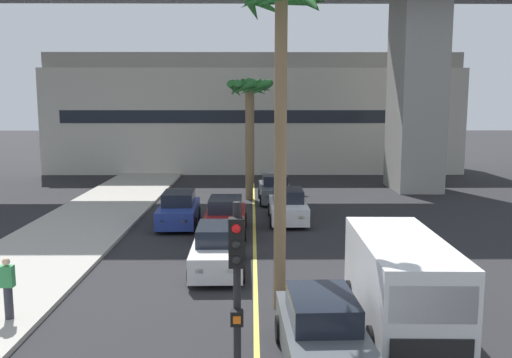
{
  "coord_description": "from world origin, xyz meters",
  "views": [
    {
      "loc": [
        -0.11,
        -0.13,
        5.71
      ],
      "look_at": [
        0.0,
        14.0,
        3.71
      ],
      "focal_mm": 38.26,
      "sensor_mm": 36.0,
      "label": 1
    }
  ],
  "objects_px": {
    "car_queue_second": "(179,210)",
    "palm_tree_far_median": "(249,104)",
    "traffic_light_median_near": "(237,297)",
    "delivery_van": "(401,281)",
    "palm_tree_mid_median": "(281,37)",
    "car_queue_sixth": "(288,207)",
    "palm_tree_near_median": "(252,97)",
    "car_queue_third": "(225,217)",
    "car_queue_fourth": "(322,334)",
    "car_queue_front": "(275,189)",
    "car_queue_fifth": "(218,250)",
    "pedestrian_near_crosswalk": "(8,287)"
  },
  "relations": [
    {
      "from": "car_queue_second",
      "to": "pedestrian_near_crosswalk",
      "type": "xyz_separation_m",
      "value": [
        -2.87,
        -11.42,
        0.28
      ]
    },
    {
      "from": "car_queue_fourth",
      "to": "car_queue_fifth",
      "type": "relative_size",
      "value": 1.01
    },
    {
      "from": "palm_tree_near_median",
      "to": "pedestrian_near_crosswalk",
      "type": "relative_size",
      "value": 4.53
    },
    {
      "from": "car_queue_second",
      "to": "palm_tree_mid_median",
      "type": "distance_m",
      "value": 13.02
    },
    {
      "from": "traffic_light_median_near",
      "to": "palm_tree_near_median",
      "type": "xyz_separation_m",
      "value": [
        0.22,
        30.11,
        3.32
      ]
    },
    {
      "from": "car_queue_fifth",
      "to": "delivery_van",
      "type": "xyz_separation_m",
      "value": [
        4.86,
        -4.97,
        0.57
      ]
    },
    {
      "from": "car_queue_front",
      "to": "car_queue_fifth",
      "type": "bearing_deg",
      "value": -100.82
    },
    {
      "from": "traffic_light_median_near",
      "to": "palm_tree_mid_median",
      "type": "xyz_separation_m",
      "value": [
        0.99,
        6.48,
        4.68
      ]
    },
    {
      "from": "car_queue_front",
      "to": "car_queue_third",
      "type": "distance_m",
      "value": 8.02
    },
    {
      "from": "traffic_light_median_near",
      "to": "palm_tree_mid_median",
      "type": "height_order",
      "value": "palm_tree_mid_median"
    },
    {
      "from": "car_queue_front",
      "to": "delivery_van",
      "type": "xyz_separation_m",
      "value": [
        2.38,
        -17.92,
        0.57
      ]
    },
    {
      "from": "car_queue_fourth",
      "to": "car_queue_third",
      "type": "bearing_deg",
      "value": 102.49
    },
    {
      "from": "car_queue_fourth",
      "to": "palm_tree_mid_median",
      "type": "bearing_deg",
      "value": 102.86
    },
    {
      "from": "palm_tree_mid_median",
      "to": "car_queue_fourth",
      "type": "bearing_deg",
      "value": -77.14
    },
    {
      "from": "car_queue_fifth",
      "to": "car_queue_sixth",
      "type": "xyz_separation_m",
      "value": [
        2.88,
        7.71,
        0.0
      ]
    },
    {
      "from": "delivery_van",
      "to": "pedestrian_near_crosswalk",
      "type": "height_order",
      "value": "delivery_van"
    },
    {
      "from": "car_queue_third",
      "to": "car_queue_fourth",
      "type": "relative_size",
      "value": 0.99
    },
    {
      "from": "car_queue_second",
      "to": "palm_tree_far_median",
      "type": "xyz_separation_m",
      "value": [
        3.27,
        6.9,
        4.85
      ]
    },
    {
      "from": "car_queue_fourth",
      "to": "car_queue_sixth",
      "type": "xyz_separation_m",
      "value": [
        0.21,
        14.49,
        0.0
      ]
    },
    {
      "from": "delivery_van",
      "to": "palm_tree_mid_median",
      "type": "bearing_deg",
      "value": 152.48
    },
    {
      "from": "palm_tree_mid_median",
      "to": "car_queue_third",
      "type": "bearing_deg",
      "value": 102.35
    },
    {
      "from": "car_queue_fifth",
      "to": "pedestrian_near_crosswalk",
      "type": "distance_m",
      "value": 6.82
    },
    {
      "from": "car_queue_second",
      "to": "palm_tree_near_median",
      "type": "relative_size",
      "value": 0.57
    },
    {
      "from": "traffic_light_median_near",
      "to": "pedestrian_near_crosswalk",
      "type": "xyz_separation_m",
      "value": [
        -6.05,
        5.43,
        -1.72
      ]
    },
    {
      "from": "car_queue_second",
      "to": "palm_tree_far_median",
      "type": "bearing_deg",
      "value": 64.65
    },
    {
      "from": "car_queue_front",
      "to": "palm_tree_far_median",
      "type": "distance_m",
      "value": 5.14
    },
    {
      "from": "traffic_light_median_near",
      "to": "delivery_van",
      "type": "bearing_deg",
      "value": 51.46
    },
    {
      "from": "car_queue_fourth",
      "to": "car_queue_fifth",
      "type": "distance_m",
      "value": 7.29
    },
    {
      "from": "car_queue_second",
      "to": "car_queue_third",
      "type": "distance_m",
      "value": 2.77
    },
    {
      "from": "car_queue_third",
      "to": "palm_tree_mid_median",
      "type": "distance_m",
      "value": 11.18
    },
    {
      "from": "car_queue_third",
      "to": "car_queue_front",
      "type": "bearing_deg",
      "value": 71.99
    },
    {
      "from": "car_queue_second",
      "to": "palm_tree_mid_median",
      "type": "relative_size",
      "value": 0.47
    },
    {
      "from": "car_queue_second",
      "to": "car_queue_fifth",
      "type": "height_order",
      "value": "same"
    },
    {
      "from": "car_queue_fourth",
      "to": "traffic_light_median_near",
      "type": "distance_m",
      "value": 4.11
    },
    {
      "from": "car_queue_front",
      "to": "palm_tree_mid_median",
      "type": "relative_size",
      "value": 0.46
    },
    {
      "from": "car_queue_sixth",
      "to": "traffic_light_median_near",
      "type": "height_order",
      "value": "traffic_light_median_near"
    },
    {
      "from": "car_queue_sixth",
      "to": "traffic_light_median_near",
      "type": "xyz_separation_m",
      "value": [
        -1.97,
        -17.62,
        1.99
      ]
    },
    {
      "from": "car_queue_second",
      "to": "traffic_light_median_near",
      "type": "relative_size",
      "value": 0.99
    },
    {
      "from": "pedestrian_near_crosswalk",
      "to": "car_queue_front",
      "type": "bearing_deg",
      "value": 66.42
    },
    {
      "from": "car_queue_sixth",
      "to": "palm_tree_mid_median",
      "type": "xyz_separation_m",
      "value": [
        -0.97,
        -11.14,
        6.67
      ]
    },
    {
      "from": "palm_tree_far_median",
      "to": "car_queue_sixth",
      "type": "bearing_deg",
      "value": -72.9
    },
    {
      "from": "car_queue_third",
      "to": "pedestrian_near_crosswalk",
      "type": "relative_size",
      "value": 2.53
    },
    {
      "from": "car_queue_fifth",
      "to": "palm_tree_mid_median",
      "type": "distance_m",
      "value": 7.74
    },
    {
      "from": "car_queue_fourth",
      "to": "traffic_light_median_near",
      "type": "bearing_deg",
      "value": -119.31
    },
    {
      "from": "palm_tree_far_median",
      "to": "car_queue_front",
      "type": "bearing_deg",
      "value": -30.69
    },
    {
      "from": "car_queue_front",
      "to": "car_queue_fourth",
      "type": "distance_m",
      "value": 19.74
    },
    {
      "from": "car_queue_second",
      "to": "pedestrian_near_crosswalk",
      "type": "bearing_deg",
      "value": -104.11
    },
    {
      "from": "car_queue_sixth",
      "to": "delivery_van",
      "type": "bearing_deg",
      "value": -81.16
    },
    {
      "from": "car_queue_front",
      "to": "car_queue_fourth",
      "type": "xyz_separation_m",
      "value": [
        0.2,
        -19.73,
        0.0
      ]
    },
    {
      "from": "car_queue_front",
      "to": "car_queue_fourth",
      "type": "bearing_deg",
      "value": -89.42
    }
  ]
}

